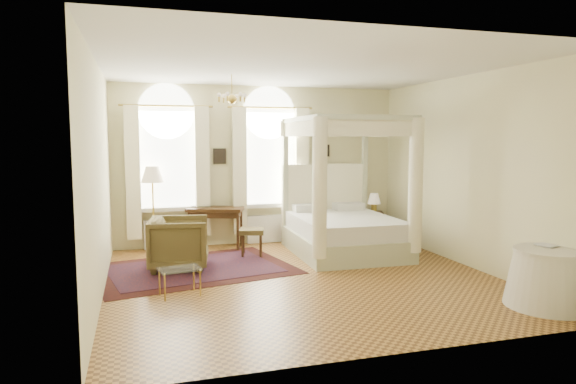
{
  "coord_description": "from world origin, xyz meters",
  "views": [
    {
      "loc": [
        -2.48,
        -7.57,
        2.22
      ],
      "look_at": [
        -0.14,
        0.4,
        1.35
      ],
      "focal_mm": 32.0,
      "sensor_mm": 36.0,
      "label": 1
    }
  ],
  "objects_px": {
    "canopy_bed": "(345,223)",
    "side_table": "(549,278)",
    "floor_lamp": "(152,179)",
    "stool": "(252,233)",
    "armchair": "(179,243)",
    "nightstand": "(373,225)",
    "writing_desk": "(216,213)",
    "coffee_table": "(180,271)"
  },
  "relations": [
    {
      "from": "writing_desk",
      "to": "side_table",
      "type": "relative_size",
      "value": 1.09
    },
    {
      "from": "canopy_bed",
      "to": "armchair",
      "type": "height_order",
      "value": "canopy_bed"
    },
    {
      "from": "floor_lamp",
      "to": "writing_desk",
      "type": "bearing_deg",
      "value": 0.0
    },
    {
      "from": "canopy_bed",
      "to": "writing_desk",
      "type": "height_order",
      "value": "canopy_bed"
    },
    {
      "from": "nightstand",
      "to": "side_table",
      "type": "distance_m",
      "value": 4.83
    },
    {
      "from": "nightstand",
      "to": "coffee_table",
      "type": "height_order",
      "value": "nightstand"
    },
    {
      "from": "coffee_table",
      "to": "stool",
      "type": "bearing_deg",
      "value": 54.88
    },
    {
      "from": "coffee_table",
      "to": "side_table",
      "type": "height_order",
      "value": "side_table"
    },
    {
      "from": "armchair",
      "to": "side_table",
      "type": "distance_m",
      "value": 5.65
    },
    {
      "from": "writing_desk",
      "to": "floor_lamp",
      "type": "bearing_deg",
      "value": -180.0
    },
    {
      "from": "nightstand",
      "to": "writing_desk",
      "type": "xyz_separation_m",
      "value": [
        -3.46,
        0.07,
        0.4
      ]
    },
    {
      "from": "side_table",
      "to": "armchair",
      "type": "bearing_deg",
      "value": 143.38
    },
    {
      "from": "nightstand",
      "to": "side_table",
      "type": "height_order",
      "value": "side_table"
    },
    {
      "from": "canopy_bed",
      "to": "side_table",
      "type": "relative_size",
      "value": 2.32
    },
    {
      "from": "nightstand",
      "to": "coffee_table",
      "type": "relative_size",
      "value": 0.95
    },
    {
      "from": "armchair",
      "to": "coffee_table",
      "type": "xyz_separation_m",
      "value": [
        -0.12,
        -1.53,
        -0.09
      ]
    },
    {
      "from": "canopy_bed",
      "to": "coffee_table",
      "type": "bearing_deg",
      "value": -151.11
    },
    {
      "from": "side_table",
      "to": "stool",
      "type": "bearing_deg",
      "value": 128.16
    },
    {
      "from": "stool",
      "to": "coffee_table",
      "type": "xyz_separation_m",
      "value": [
        -1.51,
        -2.15,
        -0.08
      ]
    },
    {
      "from": "canopy_bed",
      "to": "nightstand",
      "type": "height_order",
      "value": "canopy_bed"
    },
    {
      "from": "canopy_bed",
      "to": "floor_lamp",
      "type": "distance_m",
      "value": 3.83
    },
    {
      "from": "nightstand",
      "to": "writing_desk",
      "type": "bearing_deg",
      "value": 178.83
    },
    {
      "from": "stool",
      "to": "armchair",
      "type": "distance_m",
      "value": 1.53
    },
    {
      "from": "canopy_bed",
      "to": "writing_desk",
      "type": "bearing_deg",
      "value": 151.55
    },
    {
      "from": "stool",
      "to": "floor_lamp",
      "type": "bearing_deg",
      "value": 153.15
    },
    {
      "from": "armchair",
      "to": "floor_lamp",
      "type": "distance_m",
      "value": 1.85
    },
    {
      "from": "stool",
      "to": "floor_lamp",
      "type": "xyz_separation_m",
      "value": [
        -1.77,
        0.9,
        1.0
      ]
    },
    {
      "from": "writing_desk",
      "to": "side_table",
      "type": "bearing_deg",
      "value": -52.97
    },
    {
      "from": "coffee_table",
      "to": "floor_lamp",
      "type": "bearing_deg",
      "value": 94.78
    },
    {
      "from": "canopy_bed",
      "to": "side_table",
      "type": "bearing_deg",
      "value": -69.12
    },
    {
      "from": "floor_lamp",
      "to": "nightstand",
      "type": "bearing_deg",
      "value": -0.86
    },
    {
      "from": "nightstand",
      "to": "stool",
      "type": "height_order",
      "value": "nightstand"
    },
    {
      "from": "canopy_bed",
      "to": "floor_lamp",
      "type": "xyz_separation_m",
      "value": [
        -3.52,
        1.25,
        0.84
      ]
    },
    {
      "from": "nightstand",
      "to": "stool",
      "type": "relative_size",
      "value": 1.11
    },
    {
      "from": "stool",
      "to": "nightstand",
      "type": "bearing_deg",
      "value": 15.81
    },
    {
      "from": "stool",
      "to": "canopy_bed",
      "type": "bearing_deg",
      "value": -11.34
    },
    {
      "from": "canopy_bed",
      "to": "armchair",
      "type": "distance_m",
      "value": 3.16
    },
    {
      "from": "canopy_bed",
      "to": "floor_lamp",
      "type": "bearing_deg",
      "value": 160.49
    },
    {
      "from": "writing_desk",
      "to": "floor_lamp",
      "type": "xyz_separation_m",
      "value": [
        -1.22,
        -0.0,
        0.73
      ]
    },
    {
      "from": "floor_lamp",
      "to": "canopy_bed",
      "type": "bearing_deg",
      "value": -19.51
    },
    {
      "from": "nightstand",
      "to": "floor_lamp",
      "type": "xyz_separation_m",
      "value": [
        -4.68,
        0.07,
        1.13
      ]
    },
    {
      "from": "writing_desk",
      "to": "coffee_table",
      "type": "bearing_deg",
      "value": -107.54
    }
  ]
}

